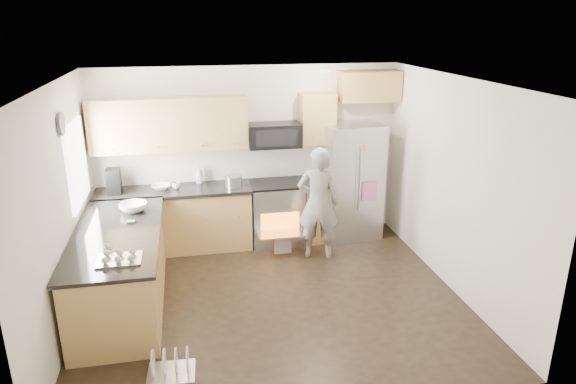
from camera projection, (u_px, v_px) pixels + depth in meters
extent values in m
plane|color=black|center=(273.00, 299.00, 6.22)|extent=(4.50, 4.50, 0.00)
cube|color=silver|center=(249.00, 154.00, 7.66)|extent=(4.50, 0.04, 2.60)
cube|color=silver|center=(316.00, 283.00, 3.95)|extent=(4.50, 0.04, 2.60)
cube|color=silver|center=(61.00, 212.00, 5.38)|extent=(0.04, 4.00, 2.60)
cube|color=silver|center=(454.00, 186.00, 6.23)|extent=(0.04, 4.00, 2.60)
cube|color=white|center=(270.00, 82.00, 5.38)|extent=(4.50, 4.00, 0.04)
cube|color=white|center=(77.00, 164.00, 6.23)|extent=(0.04, 1.00, 1.00)
cylinder|color=beige|center=(325.00, 71.00, 6.58)|extent=(0.14, 0.14, 0.02)
cylinder|color=#474754|center=(61.00, 124.00, 5.53)|extent=(0.03, 0.26, 0.26)
cube|color=#A27841|center=(176.00, 221.00, 7.45)|extent=(2.15, 0.60, 0.87)
cube|color=black|center=(174.00, 191.00, 7.29)|extent=(2.19, 0.64, 0.04)
cube|color=#A27841|center=(318.00, 211.00, 7.85)|extent=(0.50, 0.60, 0.87)
cube|color=black|center=(319.00, 182.00, 7.69)|extent=(0.54, 0.64, 0.04)
cube|color=#A27841|center=(170.00, 124.00, 7.12)|extent=(2.16, 0.33, 0.74)
cube|color=#A27841|center=(317.00, 119.00, 7.52)|extent=(0.50, 0.33, 0.74)
cube|color=#A27841|center=(369.00, 86.00, 7.53)|extent=(0.90, 0.33, 0.44)
imported|color=white|center=(161.00, 187.00, 7.28)|extent=(0.27, 0.27, 0.07)
imported|color=silver|center=(199.00, 175.00, 7.50)|extent=(0.10, 0.10, 0.27)
imported|color=silver|center=(176.00, 186.00, 7.29)|extent=(0.12, 0.12, 0.09)
cylinder|color=#B7B7BC|center=(233.00, 181.00, 7.37)|extent=(0.24, 0.24, 0.16)
cube|color=black|center=(114.00, 181.00, 7.06)|extent=(0.19, 0.23, 0.35)
cylinder|color=#B7B7BC|center=(321.00, 175.00, 7.80)|extent=(0.09, 0.09, 0.07)
cube|color=#A27841|center=(121.00, 271.00, 5.98)|extent=(0.90, 2.30, 0.87)
cube|color=black|center=(117.00, 234.00, 5.83)|extent=(0.96, 2.36, 0.04)
imported|color=white|center=(133.00, 207.00, 6.44)|extent=(0.34, 0.34, 0.11)
cube|color=green|center=(131.00, 222.00, 6.08)|extent=(0.09, 0.06, 0.03)
cube|color=#B7B7BC|center=(119.00, 257.00, 5.13)|extent=(0.43, 0.33, 0.09)
cube|color=#B7B7BC|center=(276.00, 213.00, 7.70)|extent=(0.76, 0.62, 0.90)
cube|color=black|center=(276.00, 184.00, 7.55)|extent=(0.76, 0.60, 0.03)
cube|color=orange|center=(280.00, 224.00, 7.43)|extent=(0.56, 0.02, 0.34)
cube|color=#B7B7BC|center=(282.00, 234.00, 7.30)|extent=(0.70, 0.34, 0.03)
cube|color=beige|center=(283.00, 244.00, 7.30)|extent=(0.24, 0.03, 0.28)
cube|color=black|center=(274.00, 135.00, 7.44)|extent=(0.76, 0.40, 0.34)
cube|color=#B7B7BC|center=(350.00, 181.00, 7.80)|extent=(0.92, 0.74, 1.76)
cylinder|color=#B7B7BC|center=(356.00, 180.00, 7.43)|extent=(0.02, 0.02, 0.96)
cylinder|color=#B7B7BC|center=(360.00, 180.00, 7.44)|extent=(0.02, 0.02, 0.96)
cube|color=pink|center=(370.00, 191.00, 7.54)|extent=(0.23, 0.03, 0.29)
cube|color=#9AB5F6|center=(347.00, 161.00, 7.32)|extent=(0.17, 0.02, 0.21)
imported|color=gray|center=(318.00, 203.00, 7.09)|extent=(0.66, 0.52, 1.60)
cube|color=#B7B7BC|center=(171.00, 373.00, 4.90)|extent=(0.46, 0.38, 0.03)
cylinder|color=silver|center=(153.00, 363.00, 4.84)|extent=(0.03, 0.25, 0.25)
cylinder|color=silver|center=(165.00, 362.00, 4.85)|extent=(0.03, 0.25, 0.25)
cylinder|color=silver|center=(176.00, 360.00, 4.87)|extent=(0.03, 0.25, 0.25)
cylinder|color=silver|center=(188.00, 359.00, 4.88)|extent=(0.03, 0.25, 0.25)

